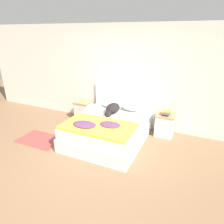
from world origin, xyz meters
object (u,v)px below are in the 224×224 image
at_px(bed, 109,130).
at_px(nightstand_left, 84,111).
at_px(book_stack, 166,113).
at_px(pillow_right, 131,107).
at_px(pillow_left, 111,104).
at_px(dog, 113,109).
at_px(nightstand_right, 165,125).

relative_size(bed, nightstand_left, 3.49).
height_order(nightstand_left, book_stack, book_stack).
distance_m(bed, pillow_right, 0.85).
relative_size(nightstand_left, pillow_left, 1.09).
height_order(bed, pillow_left, pillow_left).
xyz_separation_m(bed, nightstand_left, (-1.13, 0.75, 0.02)).
xyz_separation_m(bed, dog, (-0.06, 0.37, 0.38)).
height_order(nightstand_right, dog, dog).
height_order(pillow_left, dog, dog).
distance_m(nightstand_left, book_stack, 2.29).
bearing_deg(book_stack, nightstand_left, 179.31).
distance_m(nightstand_left, pillow_right, 1.44).
distance_m(nightstand_right, book_stack, 0.32).
height_order(nightstand_left, nightstand_right, same).
bearing_deg(book_stack, nightstand_right, 100.49).
height_order(pillow_right, book_stack, pillow_right).
bearing_deg(dog, nightstand_right, 17.66).
relative_size(dog, book_stack, 3.05).
relative_size(bed, book_stack, 8.35).
bearing_deg(pillow_right, book_stack, -0.65).
distance_m(bed, nightstand_left, 1.35).
bearing_deg(book_stack, bed, -147.65).
distance_m(bed, nightstand_right, 1.35).
xyz_separation_m(pillow_right, book_stack, (0.86, -0.01, -0.01)).
bearing_deg(book_stack, pillow_right, 179.35).
height_order(nightstand_right, book_stack, book_stack).
xyz_separation_m(nightstand_left, book_stack, (2.27, -0.03, 0.32)).
xyz_separation_m(nightstand_right, pillow_right, (-0.85, -0.02, 0.33)).
distance_m(nightstand_left, dog, 1.19).
height_order(nightstand_left, dog, dog).
distance_m(pillow_right, dog, 0.50).
distance_m(dog, book_stack, 1.25).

